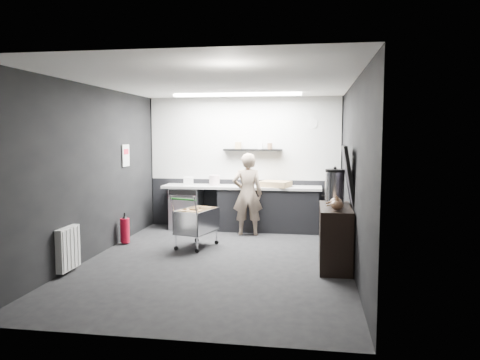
# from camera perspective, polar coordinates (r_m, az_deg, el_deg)

# --- Properties ---
(floor) EXTENTS (5.50, 5.50, 0.00)m
(floor) POSITION_cam_1_polar(r_m,az_deg,el_deg) (7.26, -2.78, -9.90)
(floor) COLOR black
(floor) RESTS_ON ground
(ceiling) EXTENTS (5.50, 5.50, 0.00)m
(ceiling) POSITION_cam_1_polar(r_m,az_deg,el_deg) (7.03, -2.89, 11.81)
(ceiling) COLOR white
(ceiling) RESTS_ON wall_back
(wall_back) EXTENTS (5.50, 0.00, 5.50)m
(wall_back) POSITION_cam_1_polar(r_m,az_deg,el_deg) (9.72, 0.48, 2.13)
(wall_back) COLOR black
(wall_back) RESTS_ON floor
(wall_front) EXTENTS (5.50, 0.00, 5.50)m
(wall_front) POSITION_cam_1_polar(r_m,az_deg,el_deg) (4.38, -10.20, -2.20)
(wall_front) COLOR black
(wall_front) RESTS_ON floor
(wall_left) EXTENTS (0.00, 5.50, 5.50)m
(wall_left) POSITION_cam_1_polar(r_m,az_deg,el_deg) (7.68, -17.61, 0.94)
(wall_left) COLOR black
(wall_left) RESTS_ON floor
(wall_right) EXTENTS (0.00, 5.50, 5.50)m
(wall_right) POSITION_cam_1_polar(r_m,az_deg,el_deg) (6.89, 13.67, 0.55)
(wall_right) COLOR black
(wall_right) RESTS_ON floor
(kitchen_wall_panel) EXTENTS (3.95, 0.02, 1.70)m
(kitchen_wall_panel) POSITION_cam_1_polar(r_m,az_deg,el_deg) (9.68, 0.46, 5.08)
(kitchen_wall_panel) COLOR #BBBBB7
(kitchen_wall_panel) RESTS_ON wall_back
(dado_panel) EXTENTS (3.95, 0.02, 1.00)m
(dado_panel) POSITION_cam_1_polar(r_m,az_deg,el_deg) (9.79, 0.46, -2.85)
(dado_panel) COLOR black
(dado_panel) RESTS_ON wall_back
(floating_shelf) EXTENTS (1.20, 0.22, 0.04)m
(floating_shelf) POSITION_cam_1_polar(r_m,az_deg,el_deg) (9.55, 1.55, 3.69)
(floating_shelf) COLOR black
(floating_shelf) RESTS_ON wall_back
(wall_clock) EXTENTS (0.20, 0.03, 0.20)m
(wall_clock) POSITION_cam_1_polar(r_m,az_deg,el_deg) (9.57, 8.84, 6.80)
(wall_clock) COLOR silver
(wall_clock) RESTS_ON wall_back
(poster) EXTENTS (0.02, 0.30, 0.40)m
(poster) POSITION_cam_1_polar(r_m,az_deg,el_deg) (8.84, -13.77, 2.92)
(poster) COLOR silver
(poster) RESTS_ON wall_left
(poster_red_band) EXTENTS (0.02, 0.22, 0.10)m
(poster_red_band) POSITION_cam_1_polar(r_m,az_deg,el_deg) (8.83, -13.75, 3.37)
(poster_red_band) COLOR red
(poster_red_band) RESTS_ON poster
(radiator) EXTENTS (0.10, 0.50, 0.60)m
(radiator) POSITION_cam_1_polar(r_m,az_deg,el_deg) (7.02, -20.23, -7.83)
(radiator) COLOR silver
(radiator) RESTS_ON wall_left
(ceiling_strip) EXTENTS (2.40, 0.20, 0.04)m
(ceiling_strip) POSITION_cam_1_polar(r_m,az_deg,el_deg) (8.84, -0.39, 10.35)
(ceiling_strip) COLOR white
(ceiling_strip) RESTS_ON ceiling
(prep_counter) EXTENTS (3.20, 0.61, 0.90)m
(prep_counter) POSITION_cam_1_polar(r_m,az_deg,el_deg) (9.47, 0.99, -3.40)
(prep_counter) COLOR black
(prep_counter) RESTS_ON floor
(person) EXTENTS (0.63, 0.47, 1.58)m
(person) POSITION_cam_1_polar(r_m,az_deg,el_deg) (8.98, 0.92, -1.74)
(person) COLOR #B8A892
(person) RESTS_ON floor
(shopping_cart) EXTENTS (0.70, 0.96, 0.90)m
(shopping_cart) POSITION_cam_1_polar(r_m,az_deg,el_deg) (8.07, -5.32, -5.21)
(shopping_cart) COLOR silver
(shopping_cart) RESTS_ON floor
(sideboard) EXTENTS (0.51, 1.19, 1.78)m
(sideboard) POSITION_cam_1_polar(r_m,az_deg,el_deg) (7.04, 11.60, -5.76)
(sideboard) COLOR black
(sideboard) RESTS_ON floor
(fire_extinguisher) EXTENTS (0.16, 0.16, 0.53)m
(fire_extinguisher) POSITION_cam_1_polar(r_m,az_deg,el_deg) (8.56, -13.85, -5.88)
(fire_extinguisher) COLOR #A90B22
(fire_extinguisher) RESTS_ON floor
(cardboard_box) EXTENTS (0.66, 0.57, 0.11)m
(cardboard_box) POSITION_cam_1_polar(r_m,az_deg,el_deg) (9.30, 4.33, -0.48)
(cardboard_box) COLOR #A38557
(cardboard_box) RESTS_ON prep_counter
(pink_tub) EXTENTS (0.21, 0.21, 0.21)m
(pink_tub) POSITION_cam_1_polar(r_m,az_deg,el_deg) (9.52, -3.13, -0.03)
(pink_tub) COLOR beige
(pink_tub) RESTS_ON prep_counter
(white_container) EXTENTS (0.22, 0.18, 0.17)m
(white_container) POSITION_cam_1_polar(r_m,az_deg,el_deg) (9.60, -6.30, -0.14)
(white_container) COLOR silver
(white_container) RESTS_ON prep_counter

